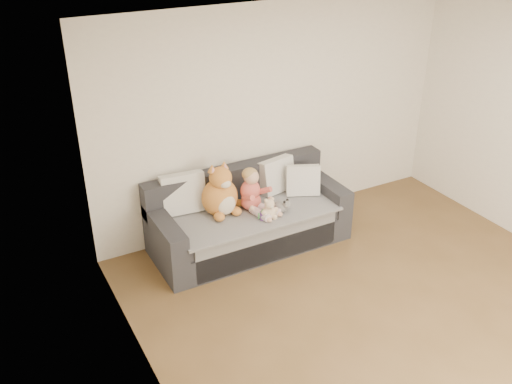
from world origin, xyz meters
TOP-DOWN VIEW (x-y plane):
  - room_shell at (0.00, 0.42)m, footprint 5.00×5.00m
  - sofa at (-0.61, 2.06)m, footprint 2.20×0.94m
  - cushion_left at (-1.27, 2.32)m, footprint 0.50×0.26m
  - cushion_right_back at (-0.13, 2.26)m, footprint 0.47×0.28m
  - cushion_right_front at (0.09, 2.04)m, footprint 0.42×0.32m
  - toddler at (-0.59, 1.98)m, footprint 0.35×0.51m
  - plush_cat at (-0.93, 2.09)m, footprint 0.50×0.45m
  - teddy_bear at (-0.53, 1.72)m, footprint 0.20×0.15m
  - plush_cow at (-0.34, 1.79)m, footprint 0.15×0.21m
  - sippy_cup at (-0.60, 1.74)m, footprint 0.11×0.08m

SIDE VIEW (x-z plane):
  - sofa at x=-0.61m, z-range -0.12..0.73m
  - sippy_cup at x=-0.60m, z-range 0.48..0.60m
  - plush_cow at x=-0.34m, z-range 0.46..0.63m
  - teddy_bear at x=-0.53m, z-range 0.45..0.70m
  - cushion_right_front at x=0.09m, z-range 0.47..0.83m
  - cushion_right_back at x=-0.13m, z-range 0.47..0.88m
  - toddler at x=-0.59m, z-range 0.43..0.93m
  - cushion_left at x=-1.27m, z-range 0.46..0.92m
  - plush_cat at x=-0.93m, z-range 0.39..1.01m
  - room_shell at x=0.00m, z-range -1.20..3.80m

